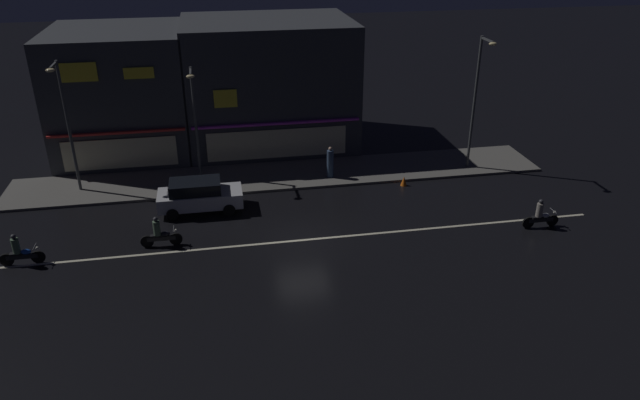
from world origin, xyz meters
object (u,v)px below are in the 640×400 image
object	(u,v)px
streetlamp_west	(66,118)
motorcycle_opposite_lane	(20,252)
motorcycle_following	(540,216)
streetlamp_mid	(195,114)
motorcycle_lead	(160,234)
parked_car_near_kerb	(199,195)
traffic_cone	(404,181)
pedestrian_on_sidewalk	(330,163)
streetlamp_east	(477,94)

from	to	relation	value
streetlamp_west	motorcycle_opposite_lane	size ratio (longest dim) A/B	3.77
motorcycle_following	motorcycle_opposite_lane	world-z (taller)	same
motorcycle_following	streetlamp_mid	bearing A→B (deg)	-34.11
motorcycle_lead	streetlamp_mid	bearing A→B (deg)	82.64
parked_car_near_kerb	traffic_cone	size ratio (longest dim) A/B	7.82
traffic_cone	motorcycle_following	bearing A→B (deg)	-50.04
pedestrian_on_sidewalk	traffic_cone	xyz separation A→B (m)	(3.94, -1.69, -0.71)
parked_car_near_kerb	streetlamp_east	bearing A→B (deg)	9.25
pedestrian_on_sidewalk	streetlamp_east	bearing A→B (deg)	-72.02
motorcycle_following	motorcycle_opposite_lane	xyz separation A→B (m)	(-24.18, 0.95, 0.00)
streetlamp_mid	streetlamp_east	world-z (taller)	streetlamp_east
motorcycle_lead	motorcycle_following	world-z (taller)	same
streetlamp_west	traffic_cone	world-z (taller)	streetlamp_west
streetlamp_mid	streetlamp_east	size ratio (longest dim) A/B	0.82
streetlamp_east	motorcycle_following	size ratio (longest dim) A/B	4.09
streetlamp_mid	pedestrian_on_sidewalk	world-z (taller)	streetlamp_mid
traffic_cone	motorcycle_lead	bearing A→B (deg)	-161.18
streetlamp_east	motorcycle_opposite_lane	xyz separation A→B (m)	(-23.71, -6.58, -4.05)
motorcycle_lead	parked_car_near_kerb	bearing A→B (deg)	68.43
streetlamp_east	traffic_cone	size ratio (longest dim) A/B	14.14
streetlamp_mid	parked_car_near_kerb	distance (m)	5.21
streetlamp_west	pedestrian_on_sidewalk	distance (m)	14.43
motorcycle_lead	traffic_cone	world-z (taller)	motorcycle_lead
pedestrian_on_sidewalk	parked_car_near_kerb	size ratio (longest dim) A/B	0.43
streetlamp_west	motorcycle_lead	world-z (taller)	streetlamp_west
streetlamp_mid	parked_car_near_kerb	bearing A→B (deg)	-90.48
pedestrian_on_sidewalk	motorcycle_opposite_lane	size ratio (longest dim) A/B	0.97
streetlamp_west	streetlamp_east	xyz separation A→B (m)	(22.52, -0.74, 0.32)
parked_car_near_kerb	streetlamp_west	bearing A→B (deg)	152.92
traffic_cone	streetlamp_east	bearing A→B (deg)	18.49
streetlamp_east	pedestrian_on_sidewalk	xyz separation A→B (m)	(-8.51, 0.16, -3.69)
streetlamp_east	parked_car_near_kerb	bearing A→B (deg)	-170.75
motorcycle_lead	motorcycle_opposite_lane	distance (m)	5.95
streetlamp_mid	motorcycle_opposite_lane	world-z (taller)	streetlamp_mid
motorcycle_following	motorcycle_lead	bearing A→B (deg)	-9.69
parked_car_near_kerb	motorcycle_opposite_lane	world-z (taller)	parked_car_near_kerb
streetlamp_mid	pedestrian_on_sidewalk	xyz separation A→B (m)	(7.44, -1.45, -2.95)
motorcycle_following	streetlamp_west	bearing A→B (deg)	-24.79
streetlamp_west	motorcycle_opposite_lane	xyz separation A→B (m)	(-1.19, -7.33, -3.73)
pedestrian_on_sidewalk	traffic_cone	distance (m)	4.35
streetlamp_west	parked_car_near_kerb	xyz separation A→B (m)	(6.54, -3.35, -3.50)
pedestrian_on_sidewalk	motorcycle_lead	xyz separation A→B (m)	(-9.28, -6.19, -0.36)
pedestrian_on_sidewalk	traffic_cone	world-z (taller)	pedestrian_on_sidewalk
motorcycle_opposite_lane	traffic_cone	distance (m)	19.81
motorcycle_lead	motorcycle_following	distance (m)	18.32
streetlamp_west	motorcycle_lead	xyz separation A→B (m)	(4.74, -6.78, -3.73)
motorcycle_opposite_lane	streetlamp_east	bearing A→B (deg)	19.44
streetlamp_west	pedestrian_on_sidewalk	bearing A→B (deg)	-2.38
motorcycle_opposite_lane	streetlamp_mid	bearing A→B (deg)	50.45
streetlamp_mid	pedestrian_on_sidewalk	bearing A→B (deg)	-11.01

